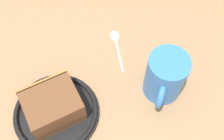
{
  "coord_description": "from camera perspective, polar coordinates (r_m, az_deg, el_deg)",
  "views": [
    {
      "loc": [
        6.82,
        -19.31,
        50.97
      ],
      "look_at": [
        0.33,
        7.6,
        3.0
      ],
      "focal_mm": 43.69,
      "sensor_mm": 36.0,
      "label": 1
    }
  ],
  "objects": [
    {
      "name": "small_plate",
      "position": [
        0.55,
        -11.58,
        -8.65
      ],
      "size": [
        16.65,
        16.65,
        1.86
      ],
      "color": "black",
      "rests_on": "ground_plane"
    },
    {
      "name": "tea_mug",
      "position": [
        0.53,
        11.05,
        -1.43
      ],
      "size": [
        7.66,
        10.57,
        10.42
      ],
      "color": "#3372BF",
      "rests_on": "ground_plane"
    },
    {
      "name": "teaspoon",
      "position": [
        0.63,
        0.89,
        6.1
      ],
      "size": [
        5.78,
        11.05,
        0.8
      ],
      "color": "silver",
      "rests_on": "ground_plane"
    },
    {
      "name": "cake_slice",
      "position": [
        0.52,
        -12.29,
        -7.15
      ],
      "size": [
        13.05,
        12.94,
        5.99
      ],
      "color": "#9E662D",
      "rests_on": "small_plate"
    },
    {
      "name": "ground_plane",
      "position": [
        0.56,
        -2.18,
        -8.59
      ],
      "size": [
        130.53,
        130.53,
        2.07
      ],
      "primitive_type": "cube",
      "color": "#936D47"
    }
  ]
}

